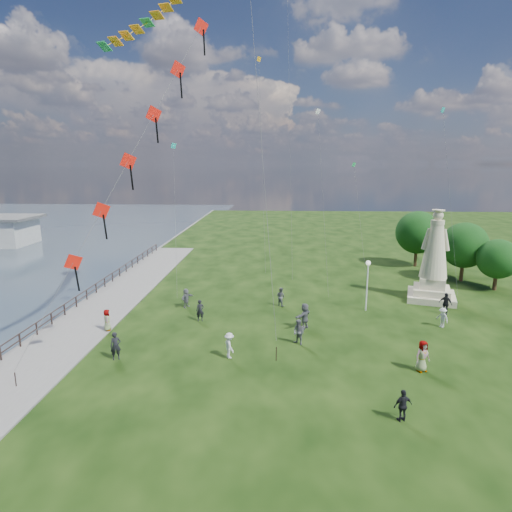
# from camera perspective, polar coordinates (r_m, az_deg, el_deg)

# --- Properties ---
(waterfront) EXTENTS (200.00, 200.00, 1.51)m
(waterfront) POSITION_cam_1_polar(r_m,az_deg,el_deg) (36.20, -23.28, -8.07)
(waterfront) COLOR #34434F
(waterfront) RESTS_ON ground
(statue) EXTENTS (4.94, 4.94, 8.03)m
(statue) POSITION_cam_1_polar(r_m,az_deg,el_deg) (40.65, 22.61, -1.30)
(statue) COLOR beige
(statue) RESTS_ON ground
(lamppost) EXTENTS (0.39, 0.39, 4.23)m
(lamppost) POSITION_cam_1_polar(r_m,az_deg,el_deg) (35.84, 14.66, -2.44)
(lamppost) COLOR silver
(lamppost) RESTS_ON ground
(tree_row) EXTENTS (8.91, 14.00, 6.54)m
(tree_row) POSITION_cam_1_polar(r_m,az_deg,el_deg) (50.12, 24.15, 1.79)
(tree_row) COLOR #382314
(tree_row) RESTS_ON ground
(person_0) EXTENTS (0.76, 0.66, 1.75)m
(person_0) POSITION_cam_1_polar(r_m,az_deg,el_deg) (28.22, -18.21, -11.33)
(person_0) COLOR black
(person_0) RESTS_ON ground
(person_1) EXTENTS (0.97, 0.94, 1.72)m
(person_1) POSITION_cam_1_polar(r_m,az_deg,el_deg) (29.07, 5.73, -10.07)
(person_1) COLOR #595960
(person_1) RESTS_ON ground
(person_2) EXTENTS (0.97, 1.18, 1.62)m
(person_2) POSITION_cam_1_polar(r_m,az_deg,el_deg) (27.15, -3.57, -11.81)
(person_2) COLOR silver
(person_2) RESTS_ON ground
(person_3) EXTENTS (1.03, 0.72, 1.58)m
(person_3) POSITION_cam_1_polar(r_m,az_deg,el_deg) (22.23, 19.00, -18.33)
(person_3) COLOR black
(person_3) RESTS_ON ground
(person_4) EXTENTS (1.06, 0.86, 1.87)m
(person_4) POSITION_cam_1_polar(r_m,az_deg,el_deg) (27.21, 21.30, -12.32)
(person_4) COLOR #595960
(person_4) RESTS_ON ground
(person_5) EXTENTS (1.20, 1.65, 1.63)m
(person_5) POSITION_cam_1_polar(r_m,az_deg,el_deg) (36.60, -9.29, -5.54)
(person_5) COLOR #595960
(person_5) RESTS_ON ground
(person_6) EXTENTS (0.68, 0.53, 1.66)m
(person_6) POSITION_cam_1_polar(r_m,az_deg,el_deg) (33.35, -7.46, -7.22)
(person_6) COLOR black
(person_6) RESTS_ON ground
(person_7) EXTENTS (0.91, 0.86, 1.61)m
(person_7) POSITION_cam_1_polar(r_m,az_deg,el_deg) (36.54, 3.32, -5.44)
(person_7) COLOR #595960
(person_7) RESTS_ON ground
(person_8) EXTENTS (0.93, 1.09, 1.50)m
(person_8) POSITION_cam_1_polar(r_m,az_deg,el_deg) (34.72, 23.60, -7.52)
(person_8) COLOR silver
(person_8) RESTS_ON ground
(person_9) EXTENTS (1.13, 1.11, 1.79)m
(person_9) POSITION_cam_1_polar(r_m,az_deg,el_deg) (37.64, 23.94, -5.82)
(person_9) COLOR black
(person_9) RESTS_ON ground
(person_10) EXTENTS (0.69, 0.88, 1.56)m
(person_10) POSITION_cam_1_polar(r_m,az_deg,el_deg) (32.83, -19.23, -8.22)
(person_10) COLOR #595960
(person_10) RESTS_ON ground
(person_11) EXTENTS (1.66, 1.93, 1.95)m
(person_11) POSITION_cam_1_polar(r_m,az_deg,el_deg) (31.69, 6.50, -7.97)
(person_11) COLOR #595960
(person_11) RESTS_ON ground
(red_kite_train) EXTENTS (9.47, 9.35, 20.88)m
(red_kite_train) POSITION_cam_1_polar(r_m,az_deg,el_deg) (27.31, -15.35, 14.10)
(red_kite_train) COLOR black
(red_kite_train) RESTS_ON ground
(small_kites) EXTENTS (26.76, 14.69, 33.00)m
(small_kites) POSITION_cam_1_polar(r_m,az_deg,el_deg) (45.44, 6.65, 16.70)
(small_kites) COLOR #1DAEA6
(small_kites) RESTS_ON ground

